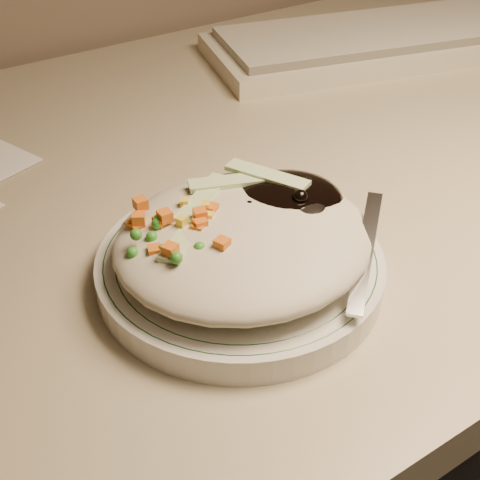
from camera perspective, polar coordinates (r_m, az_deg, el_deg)
desk at (r=0.78m, az=-1.12°, el=-6.08°), size 1.40×0.70×0.74m
plate at (r=0.50m, az=0.00°, el=-2.38°), size 0.22×0.22×0.02m
plate_rim at (r=0.50m, az=0.00°, el=-1.48°), size 0.20×0.20×0.00m
meal at (r=0.49m, az=0.47°, el=0.65°), size 0.20×0.19×0.05m
keyboard at (r=0.94m, az=12.79°, el=16.37°), size 0.51×0.29×0.03m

